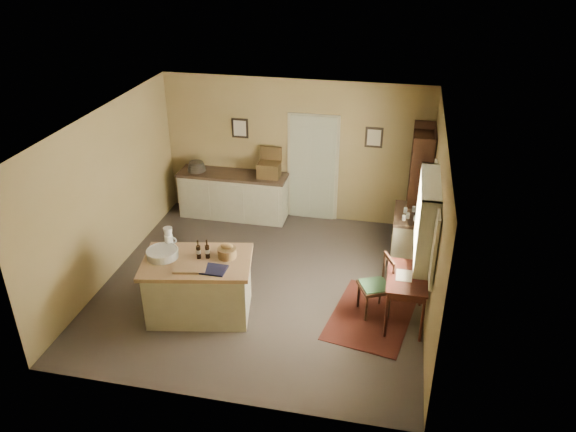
% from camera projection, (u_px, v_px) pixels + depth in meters
% --- Properties ---
extents(ground, '(5.00, 5.00, 0.00)m').
position_uv_depth(ground, '(264.00, 284.00, 8.96)').
color(ground, '#493F38').
rests_on(ground, ground).
extents(wall_back, '(5.00, 0.10, 2.70)m').
position_uv_depth(wall_back, '(295.00, 150.00, 10.51)').
color(wall_back, '#9A8355').
rests_on(wall_back, ground).
extents(wall_front, '(5.00, 0.10, 2.70)m').
position_uv_depth(wall_front, '(206.00, 309.00, 6.17)').
color(wall_front, '#9A8355').
rests_on(wall_front, ground).
extents(wall_left, '(0.10, 5.00, 2.70)m').
position_uv_depth(wall_left, '(108.00, 194.00, 8.80)').
color(wall_left, '#9A8355').
rests_on(wall_left, ground).
extents(wall_right, '(0.10, 5.00, 2.70)m').
position_uv_depth(wall_right, '(434.00, 226.00, 7.88)').
color(wall_right, '#9A8355').
rests_on(wall_right, ground).
extents(ceiling, '(5.00, 5.00, 0.00)m').
position_uv_depth(ceiling, '(260.00, 122.00, 7.72)').
color(ceiling, silver).
rests_on(ceiling, wall_back).
extents(door, '(0.97, 0.06, 2.11)m').
position_uv_depth(door, '(313.00, 167.00, 10.56)').
color(door, '#A6AB8D').
rests_on(door, ground).
extents(framed_prints, '(2.82, 0.02, 0.38)m').
position_uv_depth(framed_prints, '(305.00, 133.00, 10.28)').
color(framed_prints, black).
rests_on(framed_prints, ground).
extents(window, '(0.25, 1.99, 1.12)m').
position_uv_depth(window, '(430.00, 219.00, 7.63)').
color(window, '#BEB898').
rests_on(window, ground).
extents(work_island, '(1.69, 1.27, 1.20)m').
position_uv_depth(work_island, '(198.00, 285.00, 8.10)').
color(work_island, '#BEB898').
rests_on(work_island, ground).
extents(sideboard, '(2.09, 0.59, 1.18)m').
position_uv_depth(sideboard, '(234.00, 194.00, 10.86)').
color(sideboard, '#BEB898').
rests_on(sideboard, ground).
extents(rug, '(1.37, 1.77, 0.01)m').
position_uv_depth(rug, '(371.00, 316.00, 8.24)').
color(rug, '#491610').
rests_on(rug, ground).
extents(writing_desk, '(0.56, 0.92, 0.82)m').
position_uv_depth(writing_desk, '(407.00, 282.00, 7.85)').
color(writing_desk, black).
rests_on(writing_desk, ground).
extents(desk_chair, '(0.56, 0.56, 0.91)m').
position_uv_depth(desk_chair, '(375.00, 287.00, 8.11)').
color(desk_chair, black).
rests_on(desk_chair, ground).
extents(right_cabinet, '(0.53, 0.94, 0.99)m').
position_uv_depth(right_cabinet, '(408.00, 237.00, 9.41)').
color(right_cabinet, '#BEB898').
rests_on(right_cabinet, ground).
extents(shelving_unit, '(0.36, 0.96, 2.14)m').
position_uv_depth(shelving_unit, '(422.00, 189.00, 9.66)').
color(shelving_unit, black).
rests_on(shelving_unit, ground).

